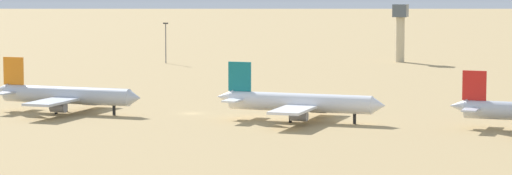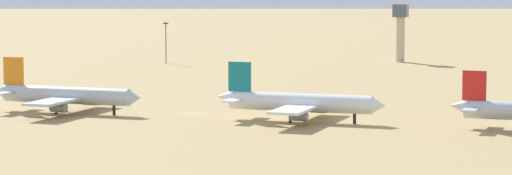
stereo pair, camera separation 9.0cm
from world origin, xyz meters
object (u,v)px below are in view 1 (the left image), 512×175
object	(u,v)px
parked_jet_orange_2	(65,95)
parked_jet_teal_3	(299,103)
control_tower	(400,27)
light_pole_east	(166,40)

from	to	relation	value
parked_jet_orange_2	parked_jet_teal_3	xyz separation A→B (m)	(56.86, 1.18, 0.03)
parked_jet_orange_2	control_tower	distance (m)	181.85
parked_jet_teal_3	control_tower	world-z (taller)	control_tower
control_tower	light_pole_east	bearing A→B (deg)	-158.86
parked_jet_teal_3	control_tower	xyz separation A→B (m)	(-7.89, 173.74, 8.49)
parked_jet_teal_3	light_pole_east	distance (m)	167.72
control_tower	parked_jet_teal_3	bearing A→B (deg)	-87.40
control_tower	light_pole_east	world-z (taller)	control_tower
parked_jet_teal_3	light_pole_east	xyz separation A→B (m)	(-87.75, 142.87, 4.28)
parked_jet_orange_2	parked_jet_teal_3	size ratio (longest dim) A/B	0.99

